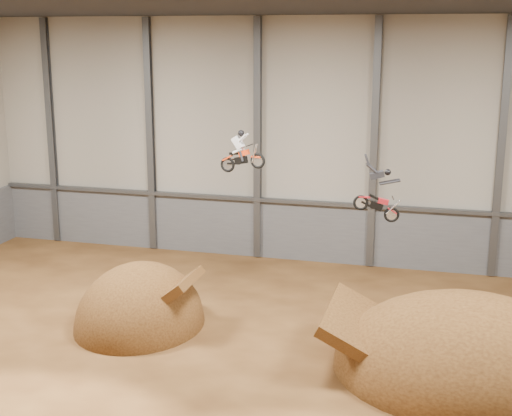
% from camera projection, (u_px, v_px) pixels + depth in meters
% --- Properties ---
extents(floor, '(40.00, 40.00, 0.00)m').
position_uv_depth(floor, '(242.00, 374.00, 27.93)').
color(floor, '#472912').
rests_on(floor, ground).
extents(back_wall, '(40.00, 0.10, 14.00)m').
position_uv_depth(back_wall, '(315.00, 143.00, 40.35)').
color(back_wall, '#9F998D').
rests_on(back_wall, ground).
extents(ceiling, '(40.00, 40.00, 0.00)m').
position_uv_depth(ceiling, '(240.00, 4.00, 24.62)').
color(ceiling, black).
rests_on(ceiling, back_wall).
extents(lower_band_back, '(39.80, 0.18, 3.50)m').
position_uv_depth(lower_band_back, '(313.00, 232.00, 41.50)').
color(lower_band_back, '#5C5E64').
rests_on(lower_band_back, ground).
extents(steel_rail, '(39.80, 0.35, 0.20)m').
position_uv_depth(steel_rail, '(313.00, 203.00, 40.93)').
color(steel_rail, '#47494F').
rests_on(steel_rail, lower_band_back).
extents(steel_column_0, '(0.40, 0.36, 13.90)m').
position_uv_depth(steel_column_0, '(51.00, 133.00, 44.37)').
color(steel_column_0, '#47494F').
rests_on(steel_column_0, ground).
extents(steel_column_1, '(0.40, 0.36, 13.90)m').
position_uv_depth(steel_column_1, '(150.00, 137.00, 42.69)').
color(steel_column_1, '#47494F').
rests_on(steel_column_1, ground).
extents(steel_column_2, '(0.40, 0.36, 13.90)m').
position_uv_depth(steel_column_2, '(258.00, 141.00, 41.00)').
color(steel_column_2, '#47494F').
rests_on(steel_column_2, ground).
extents(steel_column_3, '(0.40, 0.36, 13.90)m').
position_uv_depth(steel_column_3, '(374.00, 145.00, 39.31)').
color(steel_column_3, '#47494F').
rests_on(steel_column_3, ground).
extents(steel_column_4, '(0.40, 0.36, 13.90)m').
position_uv_depth(steel_column_4, '(501.00, 150.00, 37.63)').
color(steel_column_4, '#47494F').
rests_on(steel_column_4, ground).
extents(takeoff_ramp, '(5.79, 6.68, 5.79)m').
position_uv_depth(takeoff_ramp, '(141.00, 325.00, 32.67)').
color(takeoff_ramp, '#402510').
rests_on(takeoff_ramp, ground).
extents(landing_ramp, '(10.54, 9.33, 6.08)m').
position_uv_depth(landing_ramp, '(466.00, 372.00, 28.07)').
color(landing_ramp, '#402510').
rests_on(landing_ramp, ground).
extents(fmx_rider_a, '(2.65, 1.15, 2.39)m').
position_uv_depth(fmx_rider_a, '(244.00, 149.00, 32.81)').
color(fmx_rider_a, '#EF3E12').
extents(fmx_rider_b, '(3.44, 1.33, 3.13)m').
position_uv_depth(fmx_rider_b, '(374.00, 189.00, 29.97)').
color(fmx_rider_b, '#AC1B23').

